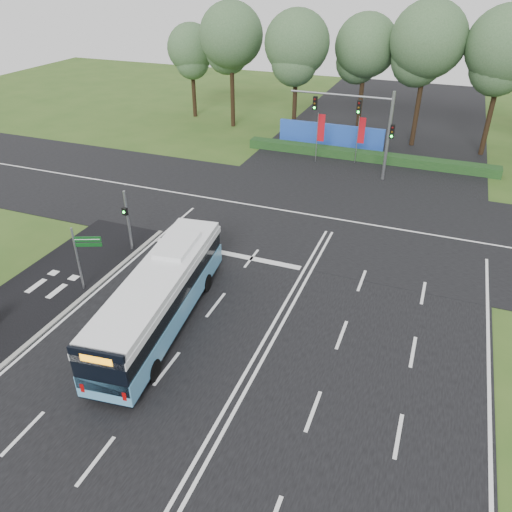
{
  "coord_description": "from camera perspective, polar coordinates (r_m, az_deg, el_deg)",
  "views": [
    {
      "loc": [
        6.18,
        -18.67,
        15.38
      ],
      "look_at": [
        -1.85,
        2.0,
        2.19
      ],
      "focal_mm": 35.0,
      "sensor_mm": 36.0,
      "label": 1
    }
  ],
  "objects": [
    {
      "name": "city_bus",
      "position": [
        24.14,
        -10.82,
        -4.56
      ],
      "size": [
        3.74,
        11.58,
        3.26
      ],
      "rotation": [
        0.0,
        0.0,
        0.12
      ],
      "color": "#5395C1",
      "rests_on": "ground"
    },
    {
      "name": "traffic_light_gantry",
      "position": [
        41.04,
        12.55,
        14.91
      ],
      "size": [
        8.41,
        0.28,
        7.0
      ],
      "color": "gray",
      "rests_on": "ground"
    },
    {
      "name": "pedestrian_signal",
      "position": [
        30.7,
        -14.49,
        4.15
      ],
      "size": [
        0.35,
        0.44,
        3.89
      ],
      "rotation": [
        0.0,
        0.0,
        -0.2
      ],
      "color": "gray",
      "rests_on": "ground"
    },
    {
      "name": "hedge",
      "position": [
        46.11,
        12.6,
        11.06
      ],
      "size": [
        22.0,
        1.2,
        0.8
      ],
      "primitive_type": "cube",
      "color": "#133517",
      "rests_on": "ground"
    },
    {
      "name": "ground",
      "position": [
        24.96,
        2.31,
        -7.31
      ],
      "size": [
        120.0,
        120.0,
        0.0
      ],
      "primitive_type": "plane",
      "color": "#31521B",
      "rests_on": "ground"
    },
    {
      "name": "banner_flag_left",
      "position": [
        44.24,
        7.33,
        14.03
      ],
      "size": [
        0.64,
        0.1,
        4.32
      ],
      "rotation": [
        0.0,
        0.0,
        0.08
      ],
      "color": "gray",
      "rests_on": "ground"
    },
    {
      "name": "kerb_strip",
      "position": [
        27.3,
        -20.48,
        -5.64
      ],
      "size": [
        0.25,
        18.0,
        0.12
      ],
      "primitive_type": "cube",
      "color": "gray",
      "rests_on": "ground"
    },
    {
      "name": "street_sign",
      "position": [
        27.39,
        -19.22,
        0.52
      ],
      "size": [
        1.36,
        0.63,
        3.73
      ],
      "rotation": [
        0.0,
        0.0,
        0.4
      ],
      "color": "gray",
      "rests_on": "ground"
    },
    {
      "name": "bike_path",
      "position": [
        28.81,
        -24.13,
        -4.51
      ],
      "size": [
        5.0,
        18.0,
        0.06
      ],
      "primitive_type": "cube",
      "color": "black",
      "rests_on": "ground"
    },
    {
      "name": "road_cross",
      "position": [
        34.85,
        8.84,
        4.22
      ],
      "size": [
        120.0,
        14.0,
        0.05
      ],
      "primitive_type": "cube",
      "color": "black",
      "rests_on": "ground"
    },
    {
      "name": "eucalyptus_row",
      "position": [
        49.52,
        19.6,
        21.43
      ],
      "size": [
        53.32,
        8.96,
        12.73
      ],
      "color": "black",
      "rests_on": "ground"
    },
    {
      "name": "banner_flag_mid",
      "position": [
        44.58,
        11.85,
        13.59
      ],
      "size": [
        0.61,
        0.06,
        4.12
      ],
      "rotation": [
        0.0,
        0.0,
        0.02
      ],
      "color": "gray",
      "rests_on": "ground"
    },
    {
      "name": "blue_hoarding",
      "position": [
        48.92,
        8.52,
        13.45
      ],
      "size": [
        10.0,
        0.3,
        2.2
      ],
      "primitive_type": "cube",
      "color": "blue",
      "rests_on": "ground"
    },
    {
      "name": "road_main",
      "position": [
        24.95,
        2.31,
        -7.27
      ],
      "size": [
        20.0,
        120.0,
        0.04
      ],
      "primitive_type": "cube",
      "color": "black",
      "rests_on": "ground"
    }
  ]
}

